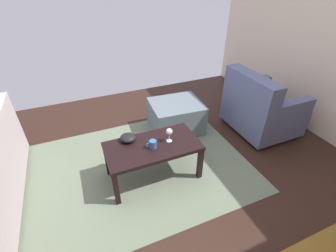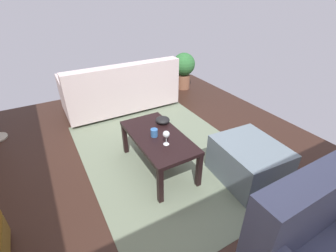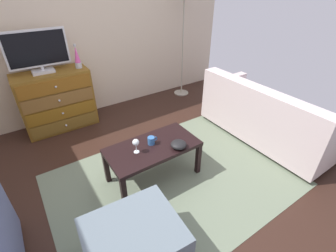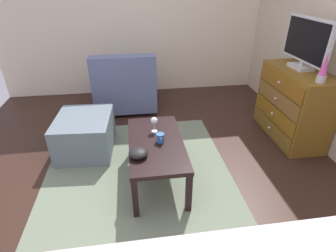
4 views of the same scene
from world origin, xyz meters
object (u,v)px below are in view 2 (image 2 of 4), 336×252
(wine_glass, at_px, (166,135))
(bowl_decorative, at_px, (163,120))
(ottoman, at_px, (248,161))
(potted_plant, at_px, (184,67))
(mug, at_px, (154,133))
(coffee_table, at_px, (158,140))
(couch_large, at_px, (121,90))

(wine_glass, height_order, bowl_decorative, wine_glass)
(ottoman, relative_size, potted_plant, 0.97)
(mug, relative_size, potted_plant, 0.16)
(coffee_table, relative_size, mug, 8.66)
(mug, height_order, ottoman, mug)
(coffee_table, xyz_separation_m, wine_glass, (-0.19, 0.00, 0.17))
(mug, xyz_separation_m, ottoman, (-0.63, -0.80, -0.27))
(mug, bearing_deg, potted_plant, -40.16)
(bowl_decorative, distance_m, ottoman, 1.05)
(bowl_decorative, bearing_deg, coffee_table, 140.95)
(wine_glass, bearing_deg, couch_large, -5.70)
(mug, distance_m, ottoman, 1.05)
(ottoman, bearing_deg, couch_large, 13.84)
(couch_large, bearing_deg, bowl_decorative, 179.59)
(potted_plant, bearing_deg, wine_glass, 143.19)
(couch_large, bearing_deg, ottoman, -166.16)
(bowl_decorative, distance_m, couch_large, 1.50)
(wine_glass, distance_m, couch_large, 1.92)
(coffee_table, distance_m, mug, 0.11)
(bowl_decorative, bearing_deg, potted_plant, -39.33)
(couch_large, bearing_deg, potted_plant, -79.61)
(coffee_table, distance_m, wine_glass, 0.26)
(couch_large, height_order, potted_plant, couch_large)
(wine_glass, height_order, potted_plant, potted_plant)
(couch_large, relative_size, ottoman, 2.61)
(wine_glass, xyz_separation_m, bowl_decorative, (0.40, -0.18, -0.08))
(coffee_table, distance_m, bowl_decorative, 0.29)
(wine_glass, relative_size, mug, 1.38)
(mug, relative_size, couch_large, 0.06)
(wine_glass, bearing_deg, potted_plant, -36.81)
(couch_large, height_order, ottoman, couch_large)
(ottoman, distance_m, potted_plant, 2.73)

